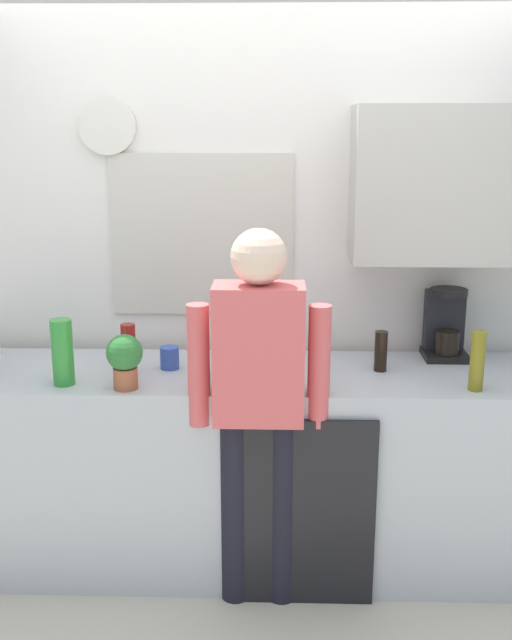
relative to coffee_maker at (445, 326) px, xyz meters
The scene contains 13 objects.
ground_plane 1.48m from the coffee_maker, 147.16° to the right, with size 8.00×8.00×0.00m, color beige.
kitchen_counter 1.08m from the coffee_maker, 163.58° to the right, with size 2.99×0.64×0.93m, color #B2B7BC.
dishwasher_panel 1.09m from the coffee_maker, 138.05° to the right, with size 0.56×0.02×0.83m, color black.
back_wall_assembly 0.82m from the coffee_maker, 168.81° to the left, with size 4.59×0.42×2.60m.
coffee_maker is the anchor object (origin of this frame).
bottle_clear_soda 1.73m from the coffee_maker, 165.22° to the right, with size 0.09×0.09×0.28m, color #2D8C33.
bottle_red_vinegar 1.46m from the coffee_maker, 168.83° to the right, with size 0.06×0.06×0.22m, color maroon.
bottle_dark_sauce 0.40m from the coffee_maker, 145.49° to the right, with size 0.06×0.06×0.18m, color black.
bottle_olive_oil 0.46m from the coffee_maker, 86.11° to the right, with size 0.06×0.06×0.25m, color olive.
cup_blue_mug 1.28m from the coffee_maker, behind, with size 0.08×0.08×0.10m, color #3351B2.
potted_plant 1.49m from the coffee_maker, 160.87° to the right, with size 0.15×0.15×0.23m.
storage_canister 1.04m from the coffee_maker, 162.81° to the right, with size 0.14×0.14×0.17m, color silver.
person_at_sink 1.03m from the coffee_maker, 147.16° to the right, with size 0.57×0.22×1.60m.
Camera 1 is at (0.07, -2.82, 1.97)m, focal length 41.80 mm.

